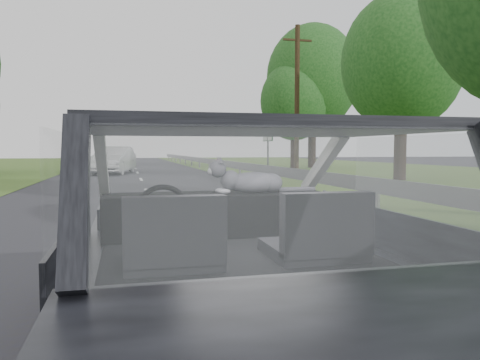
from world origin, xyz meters
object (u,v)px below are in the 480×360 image
cat (253,181)px  highway_sign (268,153)px  subject_car (236,249)px  other_car (114,160)px  utility_pole (297,100)px

cat → highway_sign: size_ratio=0.26×
subject_car → highway_sign: (6.55, 20.60, 0.41)m
cat → other_car: size_ratio=0.13×
other_car → utility_pole: (9.34, -2.50, 3.12)m
cat → utility_pole: utility_pole is taller
subject_car → highway_sign: highway_sign is taller
subject_car → highway_sign: size_ratio=1.76×
subject_car → cat: subject_car is taller
other_car → highway_sign: bearing=-5.1°
other_car → highway_sign: size_ratio=1.96×
other_car → utility_pole: size_ratio=0.58×
subject_car → other_car: (-1.26, 22.96, 0.01)m
subject_car → cat: bearing=66.0°
cat → other_car: (-1.52, 22.37, -0.35)m
other_car → subject_car: bearing=-75.2°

